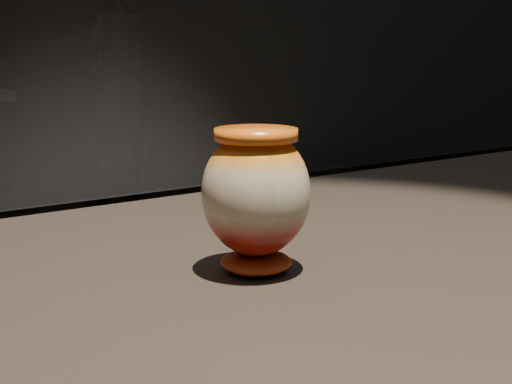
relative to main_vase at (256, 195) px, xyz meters
The scene contains 2 objects.
main_vase is the anchor object (origin of this frame).
visitor 4.35m from the main_vase, 68.34° to the left, with size 0.62×0.40×1.69m, color black.
Camera 1 is at (-0.47, -0.63, 1.15)m, focal length 50.00 mm.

